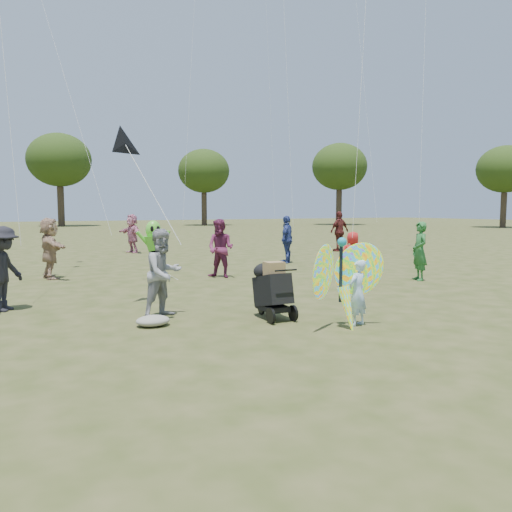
{
  "coord_description": "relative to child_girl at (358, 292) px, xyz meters",
  "views": [
    {
      "loc": [
        -4.97,
        -7.6,
        2.08
      ],
      "look_at": [
        -0.2,
        1.5,
        1.1
      ],
      "focal_mm": 35.0,
      "sensor_mm": 36.0,
      "label": 1
    }
  ],
  "objects": [
    {
      "name": "crowd_a",
      "position": [
        3.51,
        4.55,
        0.11
      ],
      "size": [
        0.83,
        0.74,
        1.42
      ],
      "primitive_type": "imported",
      "rotation": [
        0.0,
        0.0,
        2.62
      ],
      "color": "red",
      "rests_on": "ground"
    },
    {
      "name": "crowd_c",
      "position": [
        4.19,
        9.35,
        0.31
      ],
      "size": [
        1.09,
        1.03,
        1.81
      ],
      "primitive_type": "imported",
      "rotation": [
        0.0,
        0.0,
        3.86
      ],
      "color": "navy",
      "rests_on": "ground"
    },
    {
      "name": "delta_kite_rig",
      "position": [
        -3.18,
        3.69,
        2.81
      ],
      "size": [
        1.2,
        1.62,
        2.47
      ],
      "color": "black",
      "rests_on": "ground"
    },
    {
      "name": "alien_kite",
      "position": [
        -1.58,
        7.32,
        0.38
      ],
      "size": [
        1.12,
        0.69,
        1.74
      ],
      "color": "#56C42E",
      "rests_on": "ground"
    },
    {
      "name": "tree_line",
      "position": [
        2.98,
        45.68,
        6.27
      ],
      "size": [
        91.78,
        33.6,
        10.79
      ],
      "color": "#3A2D21",
      "rests_on": "ground"
    },
    {
      "name": "adult_man",
      "position": [
        -2.83,
        2.31,
        0.25
      ],
      "size": [
        1.0,
        0.9,
        1.7
      ],
      "primitive_type": "imported",
      "rotation": [
        0.0,
        0.0,
        0.37
      ],
      "color": "gray",
      "rests_on": "ground"
    },
    {
      "name": "crowd_j",
      "position": [
        0.04,
        16.55,
        0.32
      ],
      "size": [
        0.96,
        1.77,
        1.83
      ],
      "primitive_type": "imported",
      "rotation": [
        0.0,
        0.0,
        4.97
      ],
      "color": "#B96987",
      "rests_on": "ground"
    },
    {
      "name": "crowd_f",
      "position": [
        5.2,
        3.61,
        0.26
      ],
      "size": [
        0.6,
        0.73,
        1.7
      ],
      "primitive_type": "imported",
      "rotation": [
        0.0,
        0.0,
        4.35
      ],
      "color": "#27682E",
      "rests_on": "ground"
    },
    {
      "name": "crowd_d",
      "position": [
        -4.25,
        8.93,
        0.31
      ],
      "size": [
        0.74,
        1.74,
        1.82
      ],
      "primitive_type": "imported",
      "rotation": [
        0.0,
        0.0,
        1.7
      ],
      "color": "tan",
      "rests_on": "ground"
    },
    {
      "name": "crowd_b",
      "position": [
        -5.54,
        4.34,
        0.27
      ],
      "size": [
        1.14,
        1.29,
        1.73
      ],
      "primitive_type": "imported",
      "rotation": [
        0.0,
        0.0,
        1.01
      ],
      "color": "black",
      "rests_on": "ground"
    },
    {
      "name": "crowd_h",
      "position": [
        9.19,
        12.68,
        0.38
      ],
      "size": [
        1.2,
        0.65,
        1.95
      ],
      "primitive_type": "imported",
      "rotation": [
        0.0,
        0.0,
        3.3
      ],
      "color": "#551E1C",
      "rests_on": "ground"
    },
    {
      "name": "jogging_stroller",
      "position": [
        -1.07,
        1.21,
        0.02
      ],
      "size": [
        0.54,
        1.06,
        1.09
      ],
      "rotation": [
        0.0,
        0.0,
        -0.03
      ],
      "color": "black",
      "rests_on": "ground"
    },
    {
      "name": "butterfly_kite",
      "position": [
        -0.35,
        -0.06,
        0.21
      ],
      "size": [
        1.74,
        0.75,
        1.79
      ],
      "color": "#DA2247",
      "rests_on": "ground"
    },
    {
      "name": "ground",
      "position": [
        -0.69,
        0.69,
        -0.59
      ],
      "size": [
        160.0,
        160.0,
        0.0
      ],
      "primitive_type": "plane",
      "color": "#51592B",
      "rests_on": "ground"
    },
    {
      "name": "crowd_e",
      "position": [
        0.33,
        6.81,
        0.29
      ],
      "size": [
        1.05,
        1.09,
        1.77
      ],
      "primitive_type": "imported",
      "rotation": [
        0.0,
        0.0,
        5.37
      ],
      "color": "#6B2347",
      "rests_on": "ground"
    },
    {
      "name": "grey_bag",
      "position": [
        -3.25,
        1.65,
        -0.5
      ],
      "size": [
        0.6,
        0.49,
        0.19
      ],
      "primitive_type": "ellipsoid",
      "color": "gray",
      "rests_on": "ground"
    },
    {
      "name": "child_girl",
      "position": [
        0.0,
        0.0,
        0.0
      ],
      "size": [
        0.49,
        0.39,
        1.19
      ],
      "primitive_type": "imported",
      "rotation": [
        0.0,
        0.0,
        3.41
      ],
      "color": "#ADD0F5",
      "rests_on": "ground"
    }
  ]
}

